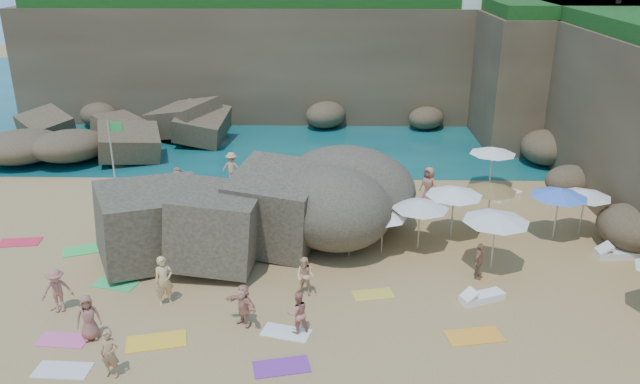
{
  "coord_description": "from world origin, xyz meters",
  "views": [
    {
      "loc": [
        2.56,
        -21.95,
        11.78
      ],
      "look_at": [
        2.0,
        3.0,
        2.0
      ],
      "focal_mm": 35.0,
      "sensor_mm": 36.0,
      "label": 1
    }
  ],
  "objects_px": {
    "person_stand_2": "(232,167)",
    "person_stand_4": "(429,186)",
    "flag_pole": "(114,148)",
    "parasol_1": "(360,173)",
    "parasol_0": "(343,185)",
    "person_stand_5": "(178,182)",
    "rock_outcrop": "(268,233)",
    "person_stand_1": "(298,313)",
    "person_stand_0": "(164,281)",
    "lounger_0": "(356,213)",
    "person_stand_3": "(479,261)",
    "parasol_2": "(493,150)"
  },
  "relations": [
    {
      "from": "person_stand_2",
      "to": "person_stand_4",
      "type": "relative_size",
      "value": 0.87
    },
    {
      "from": "flag_pole",
      "to": "parasol_1",
      "type": "xyz_separation_m",
      "value": [
        12.19,
        -1.33,
        -0.76
      ]
    },
    {
      "from": "parasol_0",
      "to": "parasol_1",
      "type": "bearing_deg",
      "value": 71.77
    },
    {
      "from": "person_stand_2",
      "to": "person_stand_5",
      "type": "bearing_deg",
      "value": 50.72
    },
    {
      "from": "rock_outcrop",
      "to": "person_stand_1",
      "type": "distance_m",
      "value": 7.82
    },
    {
      "from": "person_stand_0",
      "to": "person_stand_2",
      "type": "relative_size",
      "value": 1.12
    },
    {
      "from": "lounger_0",
      "to": "flag_pole",
      "type": "bearing_deg",
      "value": 156.43
    },
    {
      "from": "rock_outcrop",
      "to": "lounger_0",
      "type": "relative_size",
      "value": 4.85
    },
    {
      "from": "flag_pole",
      "to": "person_stand_4",
      "type": "bearing_deg",
      "value": -2.73
    },
    {
      "from": "rock_outcrop",
      "to": "parasol_0",
      "type": "height_order",
      "value": "parasol_0"
    },
    {
      "from": "flag_pole",
      "to": "person_stand_0",
      "type": "xyz_separation_m",
      "value": [
        5.02,
        -10.28,
        -1.6
      ]
    },
    {
      "from": "flag_pole",
      "to": "person_stand_0",
      "type": "relative_size",
      "value": 2.15
    },
    {
      "from": "person_stand_3",
      "to": "rock_outcrop",
      "type": "bearing_deg",
      "value": 93.17
    },
    {
      "from": "rock_outcrop",
      "to": "person_stand_0",
      "type": "height_order",
      "value": "person_stand_0"
    },
    {
      "from": "lounger_0",
      "to": "person_stand_4",
      "type": "height_order",
      "value": "person_stand_4"
    },
    {
      "from": "person_stand_0",
      "to": "person_stand_4",
      "type": "relative_size",
      "value": 0.97
    },
    {
      "from": "rock_outcrop",
      "to": "person_stand_3",
      "type": "bearing_deg",
      "value": -24.46
    },
    {
      "from": "lounger_0",
      "to": "person_stand_3",
      "type": "relative_size",
      "value": 1.29
    },
    {
      "from": "person_stand_0",
      "to": "person_stand_2",
      "type": "xyz_separation_m",
      "value": [
        0.45,
        12.47,
        -0.1
      ]
    },
    {
      "from": "parasol_0",
      "to": "person_stand_4",
      "type": "bearing_deg",
      "value": 36.73
    },
    {
      "from": "person_stand_1",
      "to": "person_stand_4",
      "type": "height_order",
      "value": "person_stand_4"
    },
    {
      "from": "parasol_1",
      "to": "person_stand_2",
      "type": "distance_m",
      "value": 7.65
    },
    {
      "from": "person_stand_5",
      "to": "parasol_2",
      "type": "bearing_deg",
      "value": -18.1
    },
    {
      "from": "lounger_0",
      "to": "person_stand_5",
      "type": "relative_size",
      "value": 1.21
    },
    {
      "from": "person_stand_0",
      "to": "person_stand_4",
      "type": "xyz_separation_m",
      "value": [
        10.58,
        9.54,
        0.03
      ]
    },
    {
      "from": "flag_pole",
      "to": "parasol_1",
      "type": "bearing_deg",
      "value": -6.21
    },
    {
      "from": "person_stand_3",
      "to": "person_stand_4",
      "type": "height_order",
      "value": "person_stand_4"
    },
    {
      "from": "person_stand_4",
      "to": "person_stand_5",
      "type": "xyz_separation_m",
      "value": [
        -12.52,
        0.71,
        -0.18
      ]
    },
    {
      "from": "lounger_0",
      "to": "person_stand_5",
      "type": "bearing_deg",
      "value": 153.0
    },
    {
      "from": "flag_pole",
      "to": "person_stand_0",
      "type": "height_order",
      "value": "flag_pole"
    },
    {
      "from": "person_stand_1",
      "to": "person_stand_2",
      "type": "height_order",
      "value": "person_stand_2"
    },
    {
      "from": "person_stand_0",
      "to": "person_stand_2",
      "type": "bearing_deg",
      "value": 56.99
    },
    {
      "from": "parasol_1",
      "to": "person_stand_2",
      "type": "relative_size",
      "value": 1.24
    },
    {
      "from": "person_stand_2",
      "to": "parasol_1",
      "type": "bearing_deg",
      "value": 160.34
    },
    {
      "from": "parasol_1",
      "to": "person_stand_4",
      "type": "xyz_separation_m",
      "value": [
        3.4,
        0.58,
        -0.82
      ]
    },
    {
      "from": "person_stand_5",
      "to": "rock_outcrop",
      "type": "bearing_deg",
      "value": -64.46
    },
    {
      "from": "flag_pole",
      "to": "person_stand_5",
      "type": "height_order",
      "value": "flag_pole"
    },
    {
      "from": "person_stand_1",
      "to": "person_stand_5",
      "type": "height_order",
      "value": "person_stand_5"
    },
    {
      "from": "parasol_0",
      "to": "person_stand_4",
      "type": "height_order",
      "value": "parasol_0"
    },
    {
      "from": "parasol_0",
      "to": "person_stand_5",
      "type": "bearing_deg",
      "value": 154.85
    },
    {
      "from": "parasol_1",
      "to": "person_stand_2",
      "type": "bearing_deg",
      "value": 152.47
    },
    {
      "from": "parasol_0",
      "to": "parasol_1",
      "type": "height_order",
      "value": "parasol_0"
    },
    {
      "from": "parasol_0",
      "to": "person_stand_5",
      "type": "distance_m",
      "value": 9.24
    },
    {
      "from": "parasol_2",
      "to": "person_stand_4",
      "type": "xyz_separation_m",
      "value": [
        -3.55,
        -2.24,
        -1.12
      ]
    },
    {
      "from": "parasol_2",
      "to": "person_stand_4",
      "type": "distance_m",
      "value": 4.34
    },
    {
      "from": "lounger_0",
      "to": "person_stand_3",
      "type": "distance_m",
      "value": 7.39
    },
    {
      "from": "person_stand_1",
      "to": "person_stand_5",
      "type": "relative_size",
      "value": 0.96
    },
    {
      "from": "person_stand_3",
      "to": "parasol_0",
      "type": "bearing_deg",
      "value": 77.87
    },
    {
      "from": "rock_outcrop",
      "to": "person_stand_2",
      "type": "height_order",
      "value": "rock_outcrop"
    },
    {
      "from": "parasol_1",
      "to": "person_stand_0",
      "type": "height_order",
      "value": "parasol_1"
    }
  ]
}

